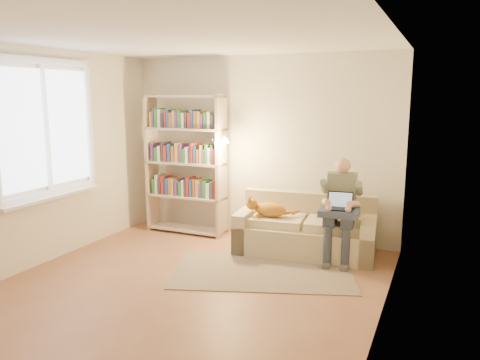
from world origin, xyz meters
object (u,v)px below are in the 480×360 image
at_px(cat, 272,209).
at_px(laptop, 335,204).
at_px(bookshelf, 186,158).
at_px(sofa, 305,232).
at_px(person, 341,204).

xyz_separation_m(cat, laptop, (0.84, -0.05, 0.16)).
distance_m(cat, bookshelf, 1.61).
relative_size(cat, laptop, 1.92).
distance_m(sofa, cat, 0.54).
height_order(laptop, bookshelf, bookshelf).
height_order(sofa, cat, sofa).
distance_m(sofa, laptop, 0.66).
relative_size(sofa, cat, 2.92).
height_order(person, bookshelf, bookshelf).
bearing_deg(sofa, bookshelf, 168.96).
distance_m(laptop, bookshelf, 2.37).
distance_m(sofa, person, 0.65).
xyz_separation_m(sofa, cat, (-0.42, -0.16, 0.31)).
bearing_deg(cat, laptop, -9.25).
height_order(person, cat, person).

